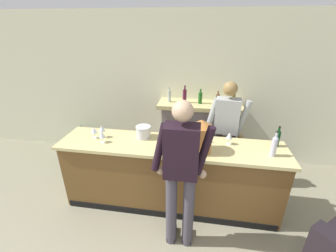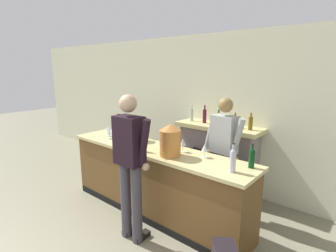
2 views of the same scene
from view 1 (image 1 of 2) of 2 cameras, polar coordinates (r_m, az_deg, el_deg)
wall_back_panel at (r=4.28m, az=6.91°, el=9.07°), size 12.00×0.07×2.75m
bar_counter at (r=3.31m, az=0.59°, el=-12.38°), size 3.08×0.66×1.02m
fireplace_stone at (r=4.30m, az=7.69°, el=-1.73°), size 1.49×0.52×1.52m
potted_plant_corner at (r=4.85m, az=-21.21°, el=-4.34°), size 0.45×0.47×0.71m
person_customer at (r=2.47m, az=3.28°, el=-11.90°), size 0.66×0.30×1.86m
person_bartender at (r=3.62m, az=14.38°, el=-1.28°), size 0.66×0.34×1.75m
copper_dispenser at (r=2.81m, az=8.34°, el=-2.45°), size 0.28×0.32×0.43m
ice_bucket_steel at (r=3.20m, az=-6.26°, el=-1.49°), size 0.21×0.21×0.17m
wine_bottle_burgundy_dark at (r=3.26m, az=26.03°, el=-2.66°), size 0.07×0.07×0.29m
wine_bottle_riesling_slim at (r=2.79m, az=-1.60°, el=-4.14°), size 0.07×0.07×0.32m
wine_bottle_cabernet_heavy at (r=3.00m, az=25.37°, el=-4.45°), size 0.07×0.07×0.33m
wine_glass_front_right at (r=3.32m, az=-18.32°, el=-0.98°), size 0.09×0.09×0.17m
wine_glass_front_left at (r=3.16m, az=-16.44°, el=-2.08°), size 0.09×0.09×0.17m
wine_glass_near_bucket at (r=3.09m, az=15.32°, el=-2.41°), size 0.08×0.08×0.17m
wine_glass_mid_counter at (r=3.29m, az=-16.47°, el=-0.59°), size 0.08×0.08×0.19m
wine_glass_back_row at (r=3.06m, az=8.92°, el=-1.86°), size 0.08×0.08×0.19m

